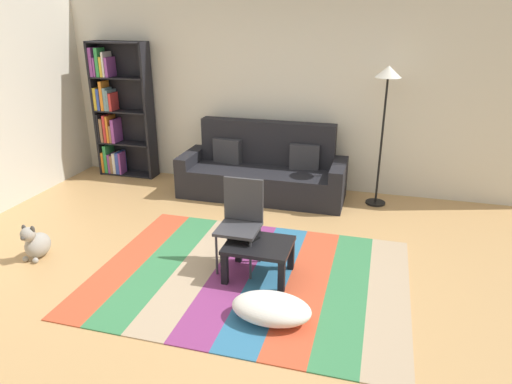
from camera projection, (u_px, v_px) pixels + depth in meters
The scene contains 11 objects.
ground_plane at pixel (239, 268), 4.65m from camera, with size 14.00×14.00×0.00m, color tan.
back_wall at pixel (293, 93), 6.45m from camera, with size 6.80×0.10×2.70m, color silver.
rug at pixel (250, 276), 4.50m from camera, with size 2.98×2.25×0.01m.
couch at pixel (263, 172), 6.42m from camera, with size 2.26×0.80×1.00m.
bookshelf at pixel (117, 114), 7.04m from camera, with size 0.90×0.28×2.02m.
coffee_table at pixel (259, 250), 4.41m from camera, with size 0.62×0.51×0.35m.
pouf at pixel (271, 308), 3.83m from camera, with size 0.67×0.42×0.21m, color white.
dog at pixel (36, 243), 4.81m from camera, with size 0.22×0.35×0.40m.
standing_lamp at pixel (387, 91), 5.68m from camera, with size 0.32×0.32×1.80m.
tv_remote at pixel (253, 240), 4.43m from camera, with size 0.04×0.15×0.02m, color black.
folding_chair at pixel (241, 216), 4.54m from camera, with size 0.40×0.40×0.90m.
Camera 1 is at (1.25, -3.86, 2.40)m, focal length 32.49 mm.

